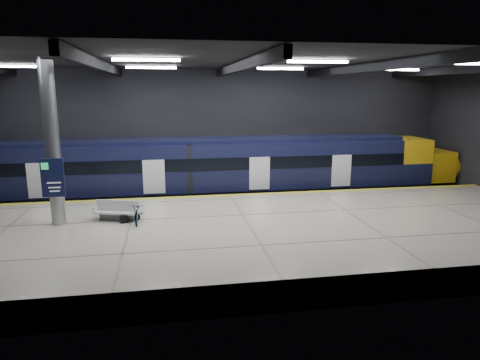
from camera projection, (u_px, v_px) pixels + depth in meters
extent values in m
plane|color=black|center=(239.00, 230.00, 20.87)|extent=(30.00, 30.00, 0.00)
cube|color=black|center=(219.00, 133.00, 27.76)|extent=(30.00, 0.10, 8.00)
cube|color=black|center=(285.00, 186.00, 12.33)|extent=(30.00, 0.10, 8.00)
cube|color=black|center=(239.00, 61.00, 19.22)|extent=(30.00, 16.00, 0.10)
cube|color=black|center=(101.00, 65.00, 18.28)|extent=(0.25, 16.00, 0.40)
cube|color=black|center=(239.00, 67.00, 19.27)|extent=(0.25, 16.00, 0.40)
cube|color=black|center=(364.00, 68.00, 20.26)|extent=(0.25, 16.00, 0.40)
cube|color=black|center=(477.00, 69.00, 21.25)|extent=(0.25, 16.00, 0.40)
cube|color=white|center=(146.00, 60.00, 16.65)|extent=(2.60, 0.18, 0.10)
cube|color=white|center=(318.00, 62.00, 17.81)|extent=(2.60, 0.18, 0.10)
cube|color=white|center=(468.00, 63.00, 18.96)|extent=(2.60, 0.18, 0.10)
cube|color=white|center=(8.00, 66.00, 21.28)|extent=(2.60, 0.18, 0.10)
cube|color=white|center=(151.00, 67.00, 22.44)|extent=(2.60, 0.18, 0.10)
cube|color=white|center=(280.00, 69.00, 23.59)|extent=(2.60, 0.18, 0.10)
cube|color=white|center=(398.00, 70.00, 24.75)|extent=(2.60, 0.18, 0.10)
cube|color=beige|center=(249.00, 237.00, 18.34)|extent=(30.00, 11.00, 1.10)
cube|color=gold|center=(231.00, 195.00, 23.29)|extent=(30.00, 0.40, 0.01)
cube|color=gray|center=(226.00, 204.00, 25.46)|extent=(30.00, 0.08, 0.16)
cube|color=gray|center=(223.00, 198.00, 26.85)|extent=(30.00, 0.08, 0.16)
cube|color=black|center=(206.00, 194.00, 25.88)|extent=(24.00, 2.58, 0.80)
cube|color=black|center=(205.00, 165.00, 25.51)|extent=(24.00, 2.80, 2.75)
cube|color=black|center=(205.00, 140.00, 25.20)|extent=(24.00, 2.30, 0.24)
cube|color=black|center=(208.00, 165.00, 24.09)|extent=(24.00, 0.04, 0.70)
cube|color=white|center=(260.00, 173.00, 24.71)|extent=(1.20, 0.05, 1.90)
cube|color=#EBAF13|center=(406.00, 159.00, 27.65)|extent=(2.00, 2.80, 2.75)
ellipsoid|color=#EBAF13|center=(442.00, 165.00, 28.18)|extent=(3.60, 2.52, 1.90)
cube|color=black|center=(410.00, 157.00, 27.67)|extent=(1.60, 2.38, 0.80)
cube|color=#595B60|center=(119.00, 216.00, 18.89)|extent=(1.63, 0.95, 0.29)
cube|color=silver|center=(118.00, 212.00, 18.84)|extent=(2.11, 1.39, 0.08)
cube|color=silver|center=(118.00, 206.00, 18.79)|extent=(1.88, 0.68, 0.49)
cube|color=silver|center=(97.00, 208.00, 18.96)|extent=(0.31, 0.81, 0.29)
cube|color=silver|center=(139.00, 210.00, 18.68)|extent=(0.31, 0.81, 0.29)
imported|color=#99999E|center=(138.00, 212.00, 18.47)|extent=(0.66, 1.72, 0.89)
cube|color=black|center=(124.00, 219.00, 18.42)|extent=(0.34, 0.26, 0.35)
cylinder|color=#9EA0A5|center=(52.00, 144.00, 17.64)|extent=(0.60, 0.60, 6.90)
cube|color=#0F1538|center=(53.00, 178.00, 17.52)|extent=(0.90, 0.12, 1.60)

